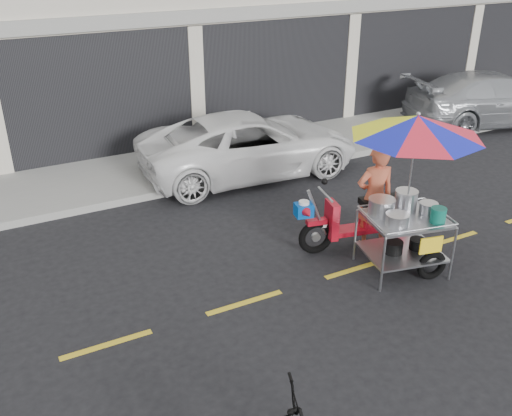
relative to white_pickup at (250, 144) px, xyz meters
name	(u,v)px	position (x,y,z in m)	size (l,w,h in m)	color
ground	(357,268)	(-0.32, -4.36, -0.67)	(90.00, 90.00, 0.00)	black
sidewalk	(215,156)	(-0.32, 1.14, -0.59)	(45.00, 3.00, 0.15)	gray
centerline	(357,268)	(-0.32, -4.36, -0.66)	(42.00, 0.10, 0.01)	gold
white_pickup	(250,144)	(0.00, 0.00, 0.00)	(2.22, 4.81, 1.34)	white
silver_pickup	(493,99)	(7.55, 0.11, 0.04)	(1.99, 4.89, 1.42)	#ACAFB5
food_vendor_rig	(398,168)	(0.30, -4.34, 0.92)	(2.52, 2.38, 2.54)	black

